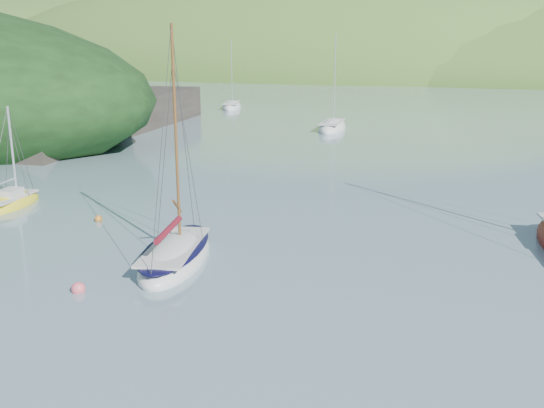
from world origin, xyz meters
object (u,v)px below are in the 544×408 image
at_px(distant_sloop_a, 332,128).
at_px(daysailer_white, 175,256).
at_px(sailboat_yellow, 12,203).
at_px(distant_sloop_c, 232,107).

bearing_deg(distant_sloop_a, daysailer_white, -89.58).
height_order(sailboat_yellow, distant_sloop_a, distant_sloop_a).
relative_size(sailboat_yellow, distant_sloop_c, 0.58).
height_order(sailboat_yellow, distant_sloop_c, distant_sloop_c).
xyz_separation_m(distant_sloop_a, distant_sloop_c, (-19.37, 15.20, -0.00)).
distance_m(daysailer_white, distant_sloop_c, 60.99).
xyz_separation_m(daysailer_white, distant_sloop_a, (-6.13, 40.20, -0.05)).
bearing_deg(daysailer_white, distant_sloop_a, 82.35).
bearing_deg(distant_sloop_a, distant_sloop_c, 133.64).
bearing_deg(sailboat_yellow, distant_sloop_a, 66.81).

